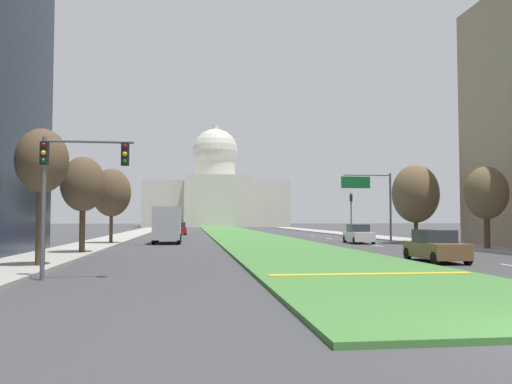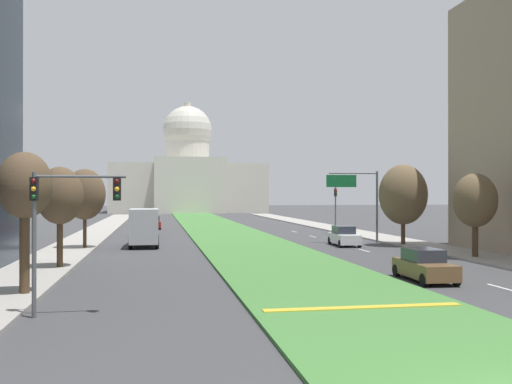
% 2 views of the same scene
% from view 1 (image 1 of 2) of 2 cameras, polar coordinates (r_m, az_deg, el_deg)
% --- Properties ---
extents(ground_plane, '(291.90, 291.90, 0.00)m').
position_cam_1_polar(ground_plane, '(75.38, -2.08, -4.55)').
color(ground_plane, '#3D3D3F').
extents(grass_median, '(8.56, 119.41, 0.14)m').
position_cam_1_polar(grass_median, '(68.78, -1.59, -4.66)').
color(grass_median, '#427A38').
rests_on(grass_median, ground_plane).
extents(median_curb_nose, '(7.70, 0.50, 0.04)m').
position_cam_1_polar(median_curb_nose, '(20.13, 12.43, -8.70)').
color(median_curb_nose, gold).
rests_on(median_curb_nose, grass_median).
extents(lane_dashes_right, '(0.16, 43.42, 0.01)m').
position_cam_1_polar(lane_dashes_right, '(45.61, 12.18, -5.59)').
color(lane_dashes_right, silver).
rests_on(lane_dashes_right, ground_plane).
extents(sidewalk_left, '(4.00, 119.41, 0.15)m').
position_cam_1_polar(sidewalk_left, '(62.31, -14.39, -4.75)').
color(sidewalk_left, '#9E9991').
rests_on(sidewalk_left, ground_plane).
extents(sidewalk_right, '(4.00, 119.41, 0.15)m').
position_cam_1_polar(sidewalk_right, '(65.34, 11.77, -4.69)').
color(sidewalk_right, '#9E9991').
rests_on(sidewalk_right, ground_plane).
extents(capitol_building, '(37.13, 25.65, 27.26)m').
position_cam_1_polar(capitol_building, '(140.85, -4.44, -0.31)').
color(capitol_building, beige).
rests_on(capitol_building, ground_plane).
extents(traffic_light_near_left, '(3.34, 0.35, 5.20)m').
position_cam_1_polar(traffic_light_near_left, '(20.39, -19.74, 1.71)').
color(traffic_light_near_left, '#515456').
rests_on(traffic_light_near_left, ground_plane).
extents(traffic_light_far_right, '(0.28, 0.35, 5.20)m').
position_cam_1_polar(traffic_light_far_right, '(62.22, 10.29, -1.82)').
color(traffic_light_far_right, '#515456').
rests_on(traffic_light_far_right, ground_plane).
extents(overhead_guide_sign, '(4.91, 0.20, 6.50)m').
position_cam_1_polar(overhead_guide_sign, '(50.76, 12.56, -0.10)').
color(overhead_guide_sign, '#515456').
rests_on(overhead_guide_sign, ground_plane).
extents(street_tree_left_near, '(2.30, 2.30, 6.24)m').
position_cam_1_polar(street_tree_left_near, '(25.37, -22.21, 2.89)').
color(street_tree_left_near, '#4C3823').
rests_on(street_tree_left_near, ground_plane).
extents(street_tree_left_mid, '(2.70, 2.70, 6.02)m').
position_cam_1_polar(street_tree_left_mid, '(34.09, -18.27, 0.75)').
color(street_tree_left_mid, '#4C3823').
rests_on(street_tree_left_mid, ground_plane).
extents(street_tree_right_mid, '(2.94, 2.94, 5.84)m').
position_cam_1_polar(street_tree_right_mid, '(39.90, 23.70, -0.13)').
color(street_tree_right_mid, '#4C3823').
rests_on(street_tree_right_mid, ground_plane).
extents(street_tree_left_far, '(3.25, 3.25, 6.44)m').
position_cam_1_polar(street_tree_left_far, '(46.20, -15.40, -0.08)').
color(street_tree_left_far, '#4C3823').
rests_on(street_tree_left_far, ground_plane).
extents(street_tree_right_far, '(4.09, 4.09, 6.94)m').
position_cam_1_polar(street_tree_right_far, '(48.38, 16.92, -0.20)').
color(street_tree_right_far, '#4C3823').
rests_on(street_tree_right_far, ground_plane).
extents(sedan_lead_stopped, '(2.01, 4.47, 1.64)m').
position_cam_1_polar(sedan_lead_stopped, '(28.44, 18.88, -5.65)').
color(sedan_lead_stopped, brown).
rests_on(sedan_lead_stopped, ground_plane).
extents(sedan_midblock, '(2.10, 4.60, 1.69)m').
position_cam_1_polar(sedan_midblock, '(47.65, 11.05, -4.54)').
color(sedan_midblock, silver).
rests_on(sedan_midblock, ground_plane).
extents(sedan_distant, '(2.02, 4.28, 1.79)m').
position_cam_1_polar(sedan_distant, '(59.07, -9.19, -4.18)').
color(sedan_distant, maroon).
rests_on(sedan_distant, ground_plane).
extents(sedan_far_horizon, '(2.08, 4.68, 1.67)m').
position_cam_1_polar(sedan_far_horizon, '(71.84, -8.34, -3.98)').
color(sedan_far_horizon, maroon).
rests_on(sedan_far_horizon, ground_plane).
extents(box_truck_delivery, '(2.40, 6.40, 3.20)m').
position_cam_1_polar(box_truck_delivery, '(47.20, -9.59, -3.49)').
color(box_truck_delivery, navy).
rests_on(box_truck_delivery, ground_plane).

